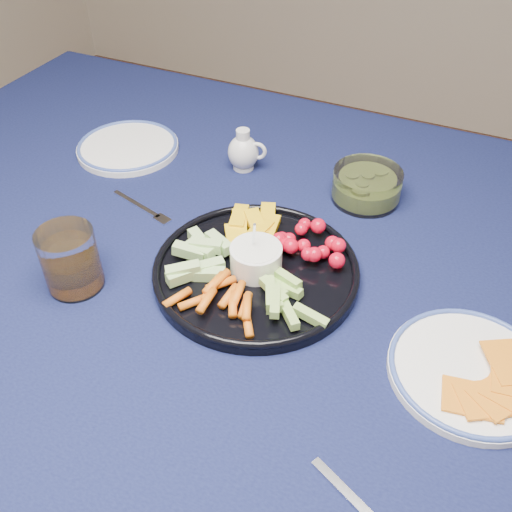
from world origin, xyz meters
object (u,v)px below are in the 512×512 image
at_px(crudite_platter, 255,267).
at_px(cheese_plate, 471,369).
at_px(creamer_pitcher, 244,152).
at_px(pickle_bowl, 366,187).
at_px(side_plate_extra, 128,147).
at_px(dining_table, 264,284).
at_px(juice_tumbler, 71,263).

bearing_deg(crudite_platter, cheese_plate, -9.13).
bearing_deg(crudite_platter, creamer_pitcher, 118.68).
distance_m(pickle_bowl, side_plate_extra, 0.49).
xyz_separation_m(crudite_platter, creamer_pitcher, (-0.15, 0.27, 0.02)).
distance_m(dining_table, cheese_plate, 0.39).
relative_size(cheese_plate, juice_tumbler, 2.14).
xyz_separation_m(crudite_platter, cheese_plate, (0.34, -0.05, -0.01)).
height_order(cheese_plate, juice_tumbler, juice_tumbler).
bearing_deg(creamer_pitcher, juice_tumbler, -102.70).
height_order(creamer_pitcher, side_plate_extra, creamer_pitcher).
distance_m(creamer_pitcher, cheese_plate, 0.59).
distance_m(dining_table, pickle_bowl, 0.26).
bearing_deg(side_plate_extra, creamer_pitcher, 9.43).
distance_m(cheese_plate, side_plate_extra, 0.79).
bearing_deg(dining_table, crudite_platter, -78.15).
xyz_separation_m(creamer_pitcher, side_plate_extra, (-0.25, -0.04, -0.03)).
distance_m(dining_table, creamer_pitcher, 0.27).
xyz_separation_m(crudite_platter, juice_tumbler, (-0.24, -0.13, 0.03)).
bearing_deg(pickle_bowl, creamer_pitcher, 179.92).
height_order(crudite_platter, creamer_pitcher, crudite_platter).
bearing_deg(crudite_platter, pickle_bowl, 70.37).
xyz_separation_m(pickle_bowl, cheese_plate, (0.24, -0.33, -0.01)).
xyz_separation_m(dining_table, pickle_bowl, (0.11, 0.20, 0.11)).
bearing_deg(side_plate_extra, juice_tumbler, -67.09).
distance_m(pickle_bowl, juice_tumbler, 0.53).
bearing_deg(creamer_pitcher, pickle_bowl, -0.08).
relative_size(juice_tumbler, side_plate_extra, 0.49).
bearing_deg(crudite_platter, juice_tumbler, -151.37).
bearing_deg(cheese_plate, side_plate_extra, 158.60).
relative_size(pickle_bowl, side_plate_extra, 0.60).
bearing_deg(crudite_platter, side_plate_extra, 149.49).
distance_m(dining_table, crudite_platter, 0.13).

